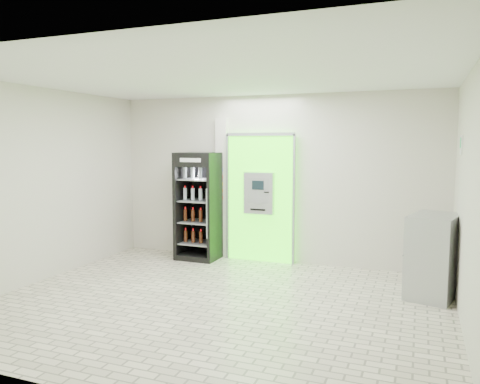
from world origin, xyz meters
The scene contains 7 objects.
ground centered at (0.00, 0.00, 0.00)m, with size 6.00×6.00×0.00m, color beige.
room_shell centered at (0.00, 0.00, 1.84)m, with size 6.00×6.00×6.00m.
atm_assembly centered at (-0.20, 2.41, 1.17)m, with size 1.30×0.24×2.33m.
pillar centered at (-0.98, 2.45, 1.30)m, with size 0.22×0.11×2.60m.
beverage_cooler centered at (-1.31, 2.17, 0.95)m, with size 0.75×0.71×1.97m.
steel_cabinet centered at (2.70, 1.36, 0.58)m, with size 0.79×0.99×1.16m.
exit_sign centered at (2.99, 1.40, 2.12)m, with size 0.02×0.22×0.26m.
Camera 1 is at (2.49, -5.57, 2.15)m, focal length 35.00 mm.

